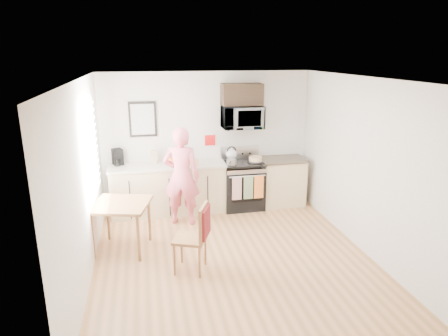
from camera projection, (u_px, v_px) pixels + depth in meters
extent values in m
plane|color=olive|center=(233.00, 259.00, 5.89)|extent=(4.60, 4.60, 0.00)
cube|color=white|center=(207.00, 140.00, 7.69)|extent=(4.00, 0.04, 2.60)
cube|color=white|center=(295.00, 253.00, 3.37)|extent=(4.00, 0.04, 2.60)
cube|color=white|center=(83.00, 184.00, 5.15)|extent=(0.04, 4.60, 2.60)
cube|color=white|center=(365.00, 167.00, 5.92)|extent=(0.04, 4.60, 2.60)
cube|color=silver|center=(235.00, 79.00, 5.17)|extent=(4.00, 4.60, 0.04)
cube|color=white|center=(90.00, 151.00, 5.83)|extent=(0.02, 1.40, 1.50)
cube|color=white|center=(91.00, 151.00, 5.83)|extent=(0.01, 1.30, 1.40)
cube|color=#D8BC8A|center=(168.00, 190.00, 7.50)|extent=(2.10, 0.60, 0.90)
cube|color=beige|center=(167.00, 166.00, 7.36)|extent=(2.14, 0.64, 0.04)
cube|color=#D8BC8A|center=(281.00, 182.00, 7.93)|extent=(0.84, 0.60, 0.90)
cube|color=black|center=(282.00, 159.00, 7.79)|extent=(0.88, 0.64, 0.04)
cube|color=black|center=(242.00, 188.00, 7.77)|extent=(0.76, 0.65, 0.77)
cube|color=black|center=(247.00, 190.00, 7.45)|extent=(0.61, 0.02, 0.45)
cube|color=#B3B3B8|center=(247.00, 174.00, 7.36)|extent=(0.74, 0.02, 0.14)
cylinder|color=#B3B3B8|center=(248.00, 176.00, 7.33)|extent=(0.68, 0.02, 0.02)
cube|color=black|center=(243.00, 163.00, 7.62)|extent=(0.76, 0.65, 0.04)
cube|color=#B3B3B8|center=(240.00, 152.00, 7.84)|extent=(0.76, 0.08, 0.24)
cube|color=beige|center=(237.00, 188.00, 7.35)|extent=(0.18, 0.02, 0.44)
cube|color=#60774F|center=(248.00, 188.00, 7.39)|extent=(0.18, 0.02, 0.44)
cube|color=#B4641B|center=(259.00, 187.00, 7.43)|extent=(0.18, 0.02, 0.44)
imported|color=#B3B3B8|center=(242.00, 117.00, 7.48)|extent=(0.76, 0.51, 0.42)
cube|color=black|center=(242.00, 94.00, 7.41)|extent=(0.76, 0.35, 0.40)
cube|color=black|center=(143.00, 119.00, 7.32)|extent=(0.50, 0.03, 0.65)
cube|color=#9EA39A|center=(143.00, 119.00, 7.30)|extent=(0.42, 0.01, 0.56)
cube|color=#BA0F11|center=(210.00, 140.00, 7.69)|extent=(0.20, 0.02, 0.20)
imported|color=#E33E5C|center=(181.00, 176.00, 6.90)|extent=(0.72, 0.58, 1.74)
cube|color=brown|center=(121.00, 204.00, 5.96)|extent=(0.82, 0.82, 0.04)
cylinder|color=brown|center=(92.00, 237.00, 5.76)|extent=(0.04, 0.04, 0.72)
cylinder|color=brown|center=(138.00, 238.00, 5.73)|extent=(0.04, 0.04, 0.72)
cylinder|color=brown|center=(108.00, 219.00, 6.41)|extent=(0.04, 0.04, 0.72)
cylinder|color=brown|center=(149.00, 219.00, 6.37)|extent=(0.04, 0.04, 0.72)
cube|color=brown|center=(190.00, 239.00, 5.46)|extent=(0.53, 0.53, 0.04)
cube|color=brown|center=(204.00, 223.00, 5.36)|extent=(0.19, 0.40, 0.49)
cube|color=#56100E|center=(205.00, 222.00, 5.35)|extent=(0.19, 0.37, 0.41)
cylinder|color=brown|center=(175.00, 260.00, 5.40)|extent=(0.03, 0.03, 0.45)
cylinder|color=brown|center=(200.00, 263.00, 5.34)|extent=(0.03, 0.03, 0.45)
cylinder|color=brown|center=(182.00, 248.00, 5.73)|extent=(0.03, 0.03, 0.45)
cylinder|color=brown|center=(205.00, 250.00, 5.67)|extent=(0.03, 0.03, 0.45)
cube|color=brown|center=(181.00, 156.00, 7.59)|extent=(0.13, 0.15, 0.20)
cylinder|color=#BA0F11|center=(182.00, 159.00, 7.48)|extent=(0.11, 0.11, 0.14)
imported|color=white|center=(170.00, 162.00, 7.47)|extent=(0.25, 0.25, 0.05)
cube|color=tan|center=(154.00, 157.00, 7.40)|extent=(0.10, 0.10, 0.25)
cube|color=black|center=(118.00, 157.00, 7.32)|extent=(0.23, 0.25, 0.29)
cylinder|color=black|center=(118.00, 162.00, 7.26)|extent=(0.11, 0.11, 0.11)
cube|color=#E4B877|center=(191.00, 163.00, 7.26)|extent=(0.31, 0.19, 0.11)
cylinder|color=black|center=(256.00, 161.00, 7.60)|extent=(0.31, 0.31, 0.02)
cylinder|color=tan|center=(256.00, 159.00, 7.58)|extent=(0.25, 0.25, 0.08)
sphere|color=white|center=(232.00, 154.00, 7.72)|extent=(0.21, 0.21, 0.21)
cone|color=white|center=(232.00, 149.00, 7.69)|extent=(0.07, 0.07, 0.07)
torus|color=black|center=(232.00, 151.00, 7.70)|extent=(0.19, 0.02, 0.19)
cylinder|color=#B3B3B8|center=(232.00, 162.00, 7.41)|extent=(0.19, 0.19, 0.09)
cylinder|color=black|center=(230.00, 162.00, 7.27)|extent=(0.08, 0.16, 0.02)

